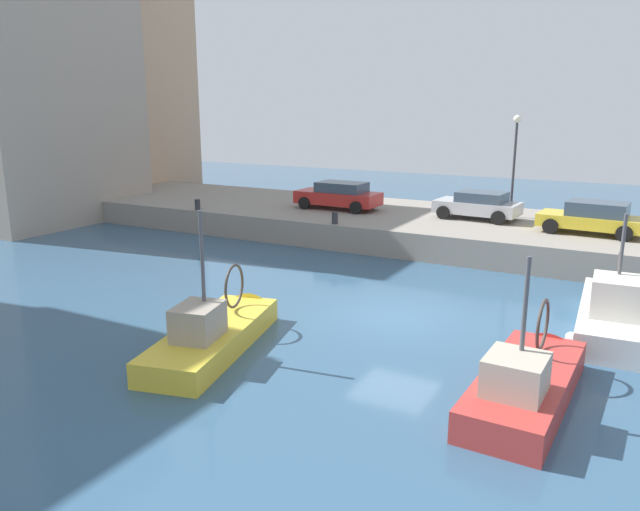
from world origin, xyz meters
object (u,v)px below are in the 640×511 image
at_px(fishing_boat_white, 613,323).
at_px(parked_car_yellow, 593,217).
at_px(fishing_boat_red, 528,391).
at_px(parked_car_silver, 478,205).
at_px(quay_streetlamp, 515,149).
at_px(parked_car_red, 339,195).
at_px(fishing_boat_yellow, 219,341).
at_px(mooring_bollard_north, 197,205).
at_px(mooring_bollard_mid, 335,218).

height_order(fishing_boat_white, parked_car_yellow, fishing_boat_white).
height_order(fishing_boat_red, parked_car_yellow, fishing_boat_red).
bearing_deg(parked_car_yellow, parked_car_silver, 77.34).
bearing_deg(parked_car_silver, quay_streetlamp, -44.18).
distance_m(parked_car_red, quay_streetlamp, 8.94).
bearing_deg(fishing_boat_white, fishing_boat_red, 166.56).
height_order(fishing_boat_yellow, quay_streetlamp, quay_streetlamp).
xyz_separation_m(fishing_boat_white, parked_car_red, (8.90, 13.73, 1.77)).
relative_size(parked_car_silver, parked_car_red, 0.90).
distance_m(parked_car_yellow, parked_car_red, 12.24).
relative_size(parked_car_silver, mooring_bollard_north, 7.26).
bearing_deg(parked_car_red, parked_car_silver, -85.02).
bearing_deg(quay_streetlamp, mooring_bollard_mid, 130.32).
xyz_separation_m(fishing_boat_white, parked_car_silver, (9.52, 6.62, 1.73)).
height_order(parked_car_red, mooring_bollard_mid, parked_car_red).
xyz_separation_m(parked_car_silver, mooring_bollard_north, (-4.36, 13.41, -0.41)).
height_order(fishing_boat_yellow, parked_car_silver, fishing_boat_yellow).
bearing_deg(parked_car_yellow, quay_streetlamp, 57.81).
xyz_separation_m(fishing_boat_yellow, mooring_bollard_mid, (11.85, 2.49, 1.36)).
bearing_deg(mooring_bollard_mid, fishing_boat_white, -113.19).
distance_m(fishing_boat_white, mooring_bollard_north, 20.72).
relative_size(parked_car_yellow, mooring_bollard_north, 7.78).
bearing_deg(mooring_bollard_north, parked_car_red, -59.27).
bearing_deg(fishing_boat_red, fishing_boat_yellow, 96.39).
distance_m(fishing_boat_red, mooring_bollard_north, 21.66).
xyz_separation_m(fishing_boat_white, fishing_boat_red, (-5.79, 1.38, -0.04)).
xyz_separation_m(parked_car_yellow, parked_car_red, (0.53, 12.23, 0.03)).
xyz_separation_m(parked_car_yellow, mooring_bollard_north, (-3.21, 18.53, -0.43)).
xyz_separation_m(fishing_boat_yellow, mooring_bollard_north, (11.85, 10.49, 1.36)).
height_order(fishing_boat_yellow, mooring_bollard_north, fishing_boat_yellow).
bearing_deg(fishing_boat_yellow, fishing_boat_red, -83.61).
distance_m(fishing_boat_red, quay_streetlamp, 17.60).
distance_m(fishing_boat_white, quay_streetlamp, 12.81).
bearing_deg(mooring_bollard_mid, mooring_bollard_north, 90.00).
bearing_deg(parked_car_red, quay_streetlamp, -77.16).
bearing_deg(quay_streetlamp, parked_car_red, 102.84).
bearing_deg(fishing_boat_white, quay_streetlamp, 26.43).
distance_m(fishing_boat_red, parked_car_yellow, 14.27).
height_order(mooring_bollard_north, quay_streetlamp, quay_streetlamp).
distance_m(fishing_boat_red, parked_car_red, 19.27).
relative_size(fishing_boat_yellow, fishing_boat_red, 1.09).
bearing_deg(parked_car_red, fishing_boat_yellow, -164.96).
distance_m(fishing_boat_yellow, fishing_boat_red, 8.20).
relative_size(fishing_boat_yellow, mooring_bollard_mid, 11.98).
bearing_deg(parked_car_red, mooring_bollard_mid, -155.57).
xyz_separation_m(fishing_boat_yellow, quay_streetlamp, (17.50, -4.17, 4.34)).
relative_size(parked_car_yellow, mooring_bollard_mid, 7.78).
distance_m(parked_car_red, mooring_bollard_north, 7.34).
bearing_deg(fishing_boat_yellow, parked_car_red, 15.04).
xyz_separation_m(fishing_boat_red, mooring_bollard_north, (10.94, 18.64, 1.36)).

